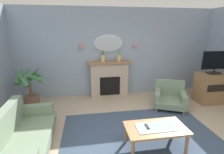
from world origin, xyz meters
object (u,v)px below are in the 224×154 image
Objects in this scene: floral_couch at (20,134)px; wall_sconce_left at (81,45)px; fireplace at (109,79)px; coffee_table at (156,130)px; tv_cabinet at (210,88)px; potted_plant_corner_palm at (30,87)px; mantel_vase_centre at (119,56)px; tv_flatscreen at (216,62)px; tv_remote at (147,126)px; mantel_vase_left at (103,56)px; armchair_in_corner at (169,96)px; wall_sconce_right at (135,45)px; wall_mirror at (109,43)px.

wall_sconce_left is at bearing 64.60° from floral_couch.
fireplace is 0.78× the size of floral_couch.
fireplace reaches higher than coffee_table.
tv_cabinet is 0.74× the size of potted_plant_corner_palm.
mantel_vase_centre is at bearing -5.39° from fireplace.
tv_flatscreen is (3.78, -1.07, -0.41)m from wall_sconce_left.
mantel_vase_centre is at bearing 90.13° from tv_remote.
mantel_vase_left is at bearing 104.10° from coffee_table.
armchair_in_corner is at bearing 55.09° from coffee_table.
tv_flatscreen is at bearing -18.57° from fireplace.
wall_sconce_right is at bearing 78.66° from tv_remote.
potted_plant_corner_palm is (-0.29, 1.76, 0.30)m from floral_couch.
tv_flatscreen is at bearing -90.00° from tv_cabinet.
wall_mirror is 0.85m from wall_sconce_right.
tv_cabinet is at bearing -19.58° from mantel_vase_centre.
tv_cabinet is (2.93, -0.96, -0.12)m from fireplace.
mantel_vase_centre is 2.79m from coffee_table.
wall_sconce_left reaches higher than tv_cabinet.
wall_sconce_right is at bearing -3.37° from wall_mirror.
coffee_table is at bearing -124.91° from armchair_in_corner.
armchair_in_corner is 1.19× the size of tv_cabinet.
wall_sconce_right is 0.13× the size of coffee_table.
floral_couch is (-1.98, -2.29, -0.25)m from fireplace.
mantel_vase_left is 0.46m from wall_mirror.
mantel_vase_left is 0.35× the size of armchair_in_corner.
tv_flatscreen is at bearing 14.90° from floral_couch.
wall_mirror is 0.90× the size of armchair_in_corner.
coffee_table is 6.88× the size of tv_remote.
wall_sconce_right reaches higher than armchair_in_corner.
mantel_vase_centre reaches higher than coffee_table.
fireplace is at bearing 99.81° from coffee_table.
wall_sconce_right reaches higher than mantel_vase_left.
fireplace reaches higher than armchair_in_corner.
tv_flatscreen reaches higher than mantel_vase_centre.
tv_remote is (0.01, -2.59, -0.88)m from mantel_vase_centre.
wall_mirror reaches higher than fireplace.
tv_remote is 0.18× the size of tv_cabinet.
mantel_vase_centre is 2.72m from potted_plant_corner_palm.
tv_flatscreen is (4.91, 1.31, 0.93)m from floral_couch.
mantel_vase_left is 0.35× the size of coffee_table.
wall_sconce_right is 3.93m from floral_couch.
armchair_in_corner is (1.28, -1.02, -1.03)m from mantel_vase_centre.
mantel_vase_left is at bearing 101.05° from tv_remote.
mantel_vase_centre is 2.74m from tv_remote.
tv_cabinet is at bearing -20.67° from wall_mirror.
tv_flatscreen is at bearing -27.38° from wall_sconce_right.
tv_cabinet reaches higher than tv_remote.
mantel_vase_centre is 2.63× the size of wall_sconce_left.
potted_plant_corner_palm reaches higher than armchair_in_corner.
mantel_vase_left is 1.03× the size of mantel_vase_centre.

